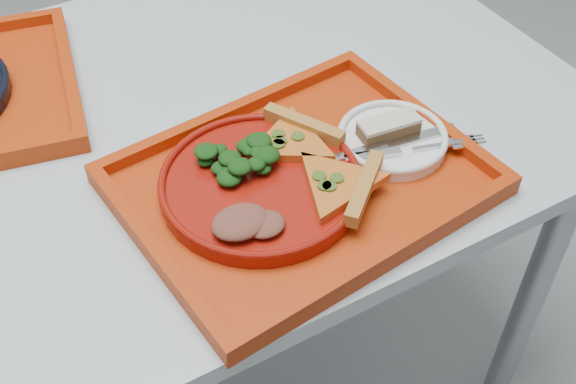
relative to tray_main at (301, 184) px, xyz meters
name	(u,v)px	position (x,y,z in m)	size (l,w,h in m)	color
table	(54,204)	(-0.29, 0.21, -0.08)	(1.60, 0.80, 0.75)	#A4B0B8
tray_main	(301,184)	(0.00, 0.00, 0.00)	(0.45, 0.35, 0.01)	#A82D08
dinner_plate	(261,186)	(-0.05, 0.01, 0.02)	(0.26, 0.26, 0.02)	maroon
side_plate	(392,141)	(0.14, 0.00, 0.01)	(0.15, 0.15, 0.01)	white
pizza_slice_a	(337,181)	(0.02, -0.05, 0.03)	(0.14, 0.12, 0.02)	orange
pizza_slice_b	(291,139)	(0.01, 0.05, 0.03)	(0.14, 0.12, 0.02)	orange
salad_heap	(238,156)	(-0.07, 0.05, 0.04)	(0.08, 0.07, 0.04)	black
meat_portion	(240,222)	(-0.11, -0.05, 0.03)	(0.07, 0.06, 0.02)	brown
dessert_bar	(389,127)	(0.14, 0.01, 0.03)	(0.09, 0.04, 0.02)	#4A2918
knife	(396,142)	(0.14, -0.01, 0.02)	(0.18, 0.02, 0.01)	silver
fork	(411,149)	(0.15, -0.04, 0.02)	(0.18, 0.02, 0.01)	silver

